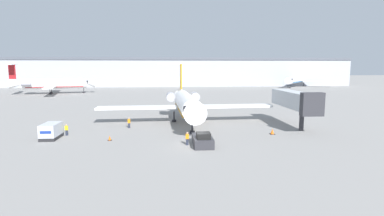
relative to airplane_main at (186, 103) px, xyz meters
The scene contains 13 objects.
ground_plane 17.08m from the airplane_main, 88.32° to the right, with size 600.00×600.00×0.00m, color gray.
terminal_building 103.36m from the airplane_main, 89.73° to the left, with size 180.00×16.80×14.37m.
airplane_main is the anchor object (origin of this frame).
pushback_tug 16.29m from the airplane_main, 86.12° to the right, with size 2.37×4.77×1.85m.
luggage_cart 22.20m from the airplane_main, 150.91° to the right, with size 2.03×3.82×2.13m.
worker_near_tug 15.92m from the airplane_main, 93.01° to the right, with size 0.40×0.24×1.66m.
worker_by_wing 10.76m from the airplane_main, 155.84° to the right, with size 0.40×0.24×1.69m.
worker_on_apron 20.11m from the airplane_main, 153.45° to the right, with size 0.40×0.24×1.65m.
traffic_cone_left 16.96m from the airplane_main, 131.70° to the right, with size 0.52×0.52×0.67m.
traffic_cone_right 16.33m from the airplane_main, 41.20° to the right, with size 0.73×0.73×0.80m.
airplane_parked_far_left 113.07m from the airplane_main, 56.33° to the left, with size 28.77×32.91×10.44m.
airplane_parked_far_right 75.45m from the airplane_main, 126.68° to the left, with size 28.77×30.09×10.68m.
jet_bridge 18.31m from the airplane_main, 18.01° to the right, with size 3.20×13.69×6.19m.
Camera 1 is at (-3.70, -35.77, 9.83)m, focal length 28.00 mm.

